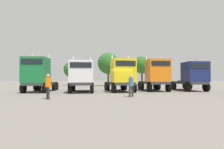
{
  "coord_description": "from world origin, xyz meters",
  "views": [
    {
      "loc": [
        -2.79,
        -18.91,
        1.49
      ],
      "look_at": [
        -0.5,
        2.24,
        1.98
      ],
      "focal_mm": 28.84,
      "sensor_mm": 36.0,
      "label": 1
    }
  ],
  "objects": [
    {
      "name": "visitor_with_camera",
      "position": [
        0.33,
        -4.55,
        1.04
      ],
      "size": [
        0.53,
        0.53,
        1.79
      ],
      "rotation": [
        0.0,
        0.0,
        5.16
      ],
      "color": "#353535",
      "rests_on": "ground"
    },
    {
      "name": "semi_truck_white",
      "position": [
        -3.97,
        0.66,
        1.77
      ],
      "size": [
        2.65,
        5.79,
        3.95
      ],
      "rotation": [
        0.0,
        0.0,
        -1.55
      ],
      "color": "#333338",
      "rests_on": "ground"
    },
    {
      "name": "visitor_in_hivis",
      "position": [
        -5.99,
        -5.48,
        1.06
      ],
      "size": [
        0.54,
        0.54,
        1.83
      ],
      "rotation": [
        0.0,
        0.0,
        3.61
      ],
      "color": "#292929",
      "rests_on": "ground"
    },
    {
      "name": "semi_truck_navy",
      "position": [
        9.08,
        1.57,
        1.78
      ],
      "size": [
        2.75,
        6.32,
        4.02
      ],
      "rotation": [
        0.0,
        0.0,
        -1.6
      ],
      "color": "#333338",
      "rests_on": "ground"
    },
    {
      "name": "semi_truck_yellow",
      "position": [
        0.41,
        0.92,
        1.85
      ],
      "size": [
        3.04,
        6.37,
        4.17
      ],
      "rotation": [
        0.0,
        0.0,
        -1.49
      ],
      "color": "#333338",
      "rests_on": "ground"
    },
    {
      "name": "semi_truck_orange",
      "position": [
        4.67,
        1.7,
        1.92
      ],
      "size": [
        2.71,
        5.91,
        4.28
      ],
      "rotation": [
        0.0,
        0.0,
        -1.6
      ],
      "color": "#333338",
      "rests_on": "ground"
    },
    {
      "name": "oak_far_right",
      "position": [
        7.85,
        19.06,
        4.43
      ],
      "size": [
        3.75,
        3.75,
        6.33
      ],
      "color": "#4C3823",
      "rests_on": "ground"
    },
    {
      "name": "oak_far_left",
      "position": [
        -7.39,
        22.04,
        3.55
      ],
      "size": [
        3.66,
        3.66,
        5.39
      ],
      "color": "#4C3823",
      "rests_on": "ground"
    },
    {
      "name": "ground",
      "position": [
        0.0,
        0.0,
        0.0
      ],
      "size": [
        200.0,
        200.0,
        0.0
      ],
      "primitive_type": "plane",
      "color": "slate"
    },
    {
      "name": "semi_truck_green",
      "position": [
        -8.73,
        1.5,
        1.94
      ],
      "size": [
        2.8,
        6.14,
        4.32
      ],
      "rotation": [
        0.0,
        0.0,
        -1.61
      ],
      "color": "#333338",
      "rests_on": "ground"
    },
    {
      "name": "oak_far_centre",
      "position": [
        0.41,
        17.65,
        4.6
      ],
      "size": [
        4.34,
        4.34,
        6.78
      ],
      "color": "#4C3823",
      "rests_on": "ground"
    }
  ]
}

